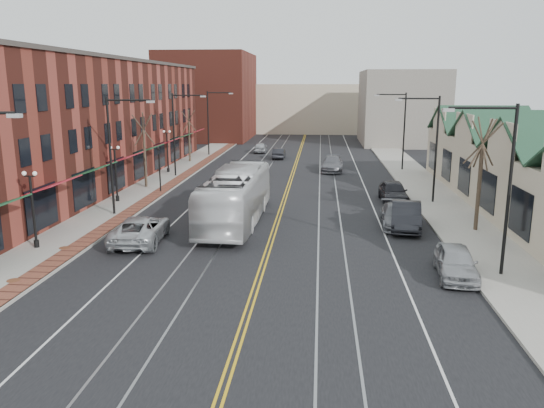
% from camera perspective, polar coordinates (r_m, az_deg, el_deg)
% --- Properties ---
extents(ground, '(160.00, 160.00, 0.00)m').
position_cam_1_polar(ground, '(21.06, -2.93, -12.52)').
color(ground, black).
rests_on(ground, ground).
extents(sidewalk_left, '(4.00, 120.00, 0.15)m').
position_cam_1_polar(sidewalk_left, '(42.50, -15.25, 0.20)').
color(sidewalk_left, gray).
rests_on(sidewalk_left, ground).
extents(sidewalk_right, '(4.00, 120.00, 0.15)m').
position_cam_1_polar(sidewalk_right, '(40.90, 18.12, -0.46)').
color(sidewalk_right, gray).
rests_on(sidewalk_right, ground).
extents(building_left, '(10.00, 50.00, 11.00)m').
position_cam_1_polar(building_left, '(50.87, -20.35, 8.05)').
color(building_left, maroon).
rests_on(building_left, ground).
extents(building_right, '(8.00, 36.00, 4.60)m').
position_cam_1_polar(building_right, '(42.25, 26.29, 2.33)').
color(building_right, '#C1AE94').
rests_on(building_right, ground).
extents(backdrop_left, '(14.00, 18.00, 14.00)m').
position_cam_1_polar(backdrop_left, '(90.82, -6.84, 11.42)').
color(backdrop_left, maroon).
rests_on(backdrop_left, ground).
extents(backdrop_mid, '(22.00, 14.00, 9.00)m').
position_cam_1_polar(backdrop_mid, '(103.97, 3.75, 10.26)').
color(backdrop_mid, '#C1AE94').
rests_on(backdrop_mid, ground).
extents(backdrop_right, '(12.00, 16.00, 11.00)m').
position_cam_1_polar(backdrop_right, '(84.80, 13.72, 10.05)').
color(backdrop_right, slate).
rests_on(backdrop_right, ground).
extents(streetlight_l_1, '(3.33, 0.25, 8.00)m').
position_cam_1_polar(streetlight_l_1, '(37.69, -16.42, 6.21)').
color(streetlight_l_1, black).
rests_on(streetlight_l_1, sidewalk_left).
extents(streetlight_l_2, '(3.33, 0.25, 8.00)m').
position_cam_1_polar(streetlight_l_2, '(52.83, -10.06, 8.27)').
color(streetlight_l_2, black).
rests_on(streetlight_l_2, sidewalk_left).
extents(streetlight_l_3, '(3.33, 0.25, 8.00)m').
position_cam_1_polar(streetlight_l_3, '(68.37, -6.54, 9.36)').
color(streetlight_l_3, black).
rests_on(streetlight_l_3, sidewalk_left).
extents(streetlight_r_0, '(3.33, 0.25, 8.00)m').
position_cam_1_polar(streetlight_r_0, '(26.48, 23.39, 3.11)').
color(streetlight_r_0, black).
rests_on(streetlight_r_0, sidewalk_right).
extents(streetlight_r_1, '(3.33, 0.25, 8.00)m').
position_cam_1_polar(streetlight_r_1, '(41.86, 16.71, 6.80)').
color(streetlight_r_1, black).
rests_on(streetlight_r_1, sidewalk_right).
extents(streetlight_r_2, '(3.33, 0.25, 8.00)m').
position_cam_1_polar(streetlight_r_2, '(57.57, 13.62, 8.47)').
color(streetlight_r_2, black).
rests_on(streetlight_r_2, sidewalk_right).
extents(lamppost_l_1, '(0.84, 0.28, 4.27)m').
position_cam_1_polar(lamppost_l_1, '(31.77, -24.30, -0.72)').
color(lamppost_l_1, black).
rests_on(lamppost_l_1, sidewalk_left).
extents(lamppost_l_2, '(0.84, 0.28, 4.27)m').
position_cam_1_polar(lamppost_l_2, '(42.39, -16.43, 3.03)').
color(lamppost_l_2, black).
rests_on(lamppost_l_2, sidewalk_left).
extents(lamppost_l_3, '(0.84, 0.28, 4.27)m').
position_cam_1_polar(lamppost_l_3, '(55.50, -11.17, 5.50)').
color(lamppost_l_3, black).
rests_on(lamppost_l_3, sidewalk_left).
extents(tree_left_near, '(1.78, 1.37, 6.48)m').
position_cam_1_polar(tree_left_near, '(47.69, -13.57, 5.82)').
color(tree_left_near, '#382B21').
rests_on(tree_left_near, sidewalk_left).
extents(tree_left_far, '(1.66, 1.28, 6.02)m').
position_cam_1_polar(tree_left_far, '(62.99, -8.91, 7.41)').
color(tree_left_far, '#382B21').
rests_on(tree_left_far, sidewalk_left).
extents(tree_right_mid, '(1.90, 1.46, 6.93)m').
position_cam_1_polar(tree_right_mid, '(34.65, 21.49, 3.18)').
color(tree_right_mid, '#382B21').
rests_on(tree_right_mid, sidewalk_right).
extents(manhole_mid, '(0.60, 0.60, 0.02)m').
position_cam_1_polar(manhole_mid, '(27.39, -26.05, -7.39)').
color(manhole_mid, '#592D19').
rests_on(manhole_mid, sidewalk_left).
extents(manhole_far, '(0.60, 0.60, 0.02)m').
position_cam_1_polar(manhole_far, '(31.52, -21.41, -4.41)').
color(manhole_far, '#592D19').
rests_on(manhole_far, sidewalk_left).
extents(traffic_signal, '(0.18, 0.15, 3.80)m').
position_cam_1_polar(traffic_signal, '(45.37, -12.01, 4.07)').
color(traffic_signal, black).
rests_on(traffic_signal, sidewalk_left).
extents(transit_bus, '(3.24, 12.78, 3.54)m').
position_cam_1_polar(transit_bus, '(34.82, -3.89, 0.77)').
color(transit_bus, silver).
rests_on(transit_bus, ground).
extents(parked_suv, '(3.02, 5.85, 1.58)m').
position_cam_1_polar(parked_suv, '(31.62, -13.96, -2.65)').
color(parked_suv, '#B6BABE').
rests_on(parked_suv, ground).
extents(parked_car_a, '(2.17, 4.55, 1.50)m').
position_cam_1_polar(parked_car_a, '(26.73, 19.17, -5.92)').
color(parked_car_a, '#9D9FA3').
rests_on(parked_car_a, ground).
extents(parked_car_b, '(2.47, 5.33, 1.69)m').
position_cam_1_polar(parked_car_b, '(34.60, 14.22, -1.24)').
color(parked_car_b, black).
rests_on(parked_car_b, ground).
extents(parked_car_c, '(2.18, 4.89, 1.39)m').
position_cam_1_polar(parked_car_c, '(35.08, 13.23, -1.25)').
color(parked_car_c, slate).
rests_on(parked_car_c, ground).
extents(parked_car_d, '(2.03, 4.87, 1.65)m').
position_cam_1_polar(parked_car_d, '(42.32, 12.91, 1.32)').
color(parked_car_d, black).
rests_on(parked_car_d, ground).
extents(distant_car_left, '(1.42, 3.98, 1.31)m').
position_cam_1_polar(distant_car_left, '(65.72, 0.75, 5.48)').
color(distant_car_left, black).
rests_on(distant_car_left, ground).
extents(distant_car_right, '(2.56, 5.51, 1.56)m').
position_cam_1_polar(distant_car_right, '(56.36, 6.50, 4.31)').
color(distant_car_right, slate).
rests_on(distant_car_right, ground).
extents(distant_car_far, '(1.86, 4.20, 1.41)m').
position_cam_1_polar(distant_car_far, '(71.67, -1.26, 6.12)').
color(distant_car_far, '#A6A8AD').
rests_on(distant_car_far, ground).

